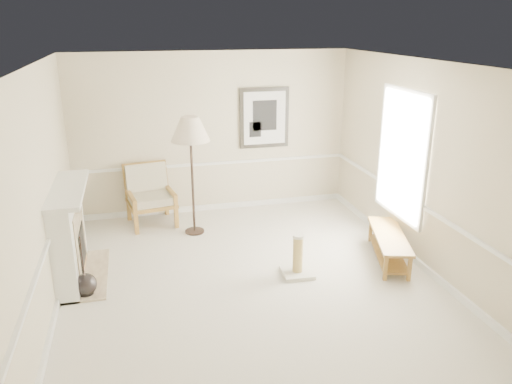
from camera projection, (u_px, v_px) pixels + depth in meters
ground at (248, 277)px, 6.94m from camera, size 5.50×5.50×0.00m
room at (257, 145)px, 6.44m from camera, size 5.04×5.54×2.92m
fireplace at (70, 235)px, 6.75m from camera, size 0.64×1.64×1.31m
floor_vase at (85, 285)px, 6.42m from camera, size 0.29×0.29×0.85m
armchair at (149, 192)px, 8.69m from camera, size 0.90×0.95×1.03m
floor_lamp at (190, 132)px, 7.86m from camera, size 0.68×0.68×1.96m
bench at (389, 243)px, 7.38m from camera, size 0.83×1.47×0.40m
scratching_post at (298, 262)px, 6.96m from camera, size 0.45×0.45×0.61m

